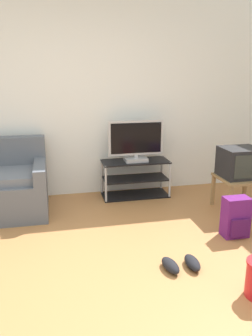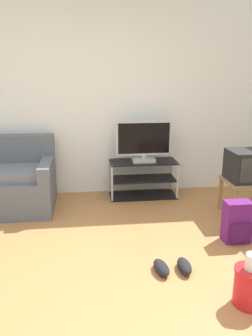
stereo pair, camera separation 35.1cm
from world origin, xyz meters
TOP-DOWN VIEW (x-y plane):
  - ground_plane at (0.00, 0.00)m, footprint 9.00×9.80m
  - wall_back at (0.00, 2.45)m, footprint 9.00×0.10m
  - tv_stand at (0.77, 2.13)m, footprint 0.92×0.40m
  - flat_tv at (0.77, 2.11)m, footprint 0.75×0.22m
  - side_table at (1.90, 1.35)m, footprint 0.51×0.51m
  - crt_tv at (1.90, 1.37)m, footprint 0.46×0.42m
  - backpack at (1.50, 0.70)m, footprint 0.27×0.24m
  - sneakers_pair at (0.72, 0.23)m, footprint 0.34×0.27m

SIDE VIEW (x-z plane):
  - ground_plane at x=0.00m, z-range -0.02..0.00m
  - sneakers_pair at x=0.72m, z-range 0.00..0.09m
  - backpack at x=1.50m, z-range 0.00..0.43m
  - tv_stand at x=0.77m, z-range 0.00..0.51m
  - side_table at x=1.90m, z-range 0.15..0.58m
  - crt_tv at x=1.90m, z-range 0.43..0.80m
  - flat_tv at x=0.77m, z-range 0.50..1.06m
  - wall_back at x=0.00m, z-range 0.00..2.70m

